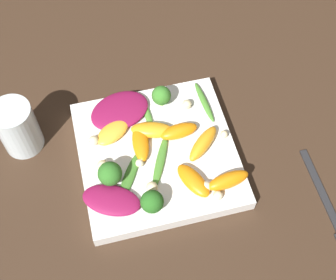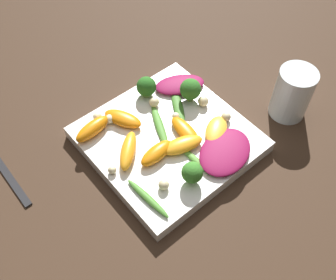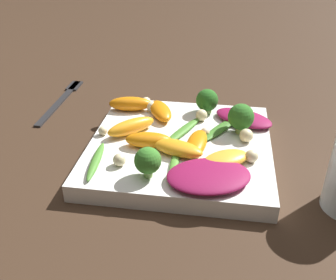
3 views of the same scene
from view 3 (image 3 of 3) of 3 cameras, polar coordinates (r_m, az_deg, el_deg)
ground_plane at (r=0.55m, az=1.80°, el=-2.19°), size 2.40×2.40×0.00m
plate at (r=0.54m, az=1.82°, el=-1.16°), size 0.24×0.24×0.02m
fork at (r=0.74m, az=-14.82°, el=6.21°), size 0.02×0.18×0.01m
radicchio_leaf_0 at (r=0.46m, az=5.93°, el=-5.19°), size 0.11×0.10×0.01m
radicchio_leaf_1 at (r=0.59m, az=10.91°, el=3.16°), size 0.10×0.08×0.01m
orange_segment_0 at (r=0.55m, az=-5.36°, el=1.96°), size 0.07×0.07×0.02m
orange_segment_1 at (r=0.50m, az=1.07°, el=-1.16°), size 0.07×0.05×0.02m
orange_segment_2 at (r=0.51m, az=4.17°, el=-0.48°), size 0.03×0.07×0.02m
orange_segment_3 at (r=0.59m, az=-1.08°, el=4.26°), size 0.05×0.07×0.02m
orange_segment_4 at (r=0.61m, az=-5.50°, el=5.25°), size 0.07×0.03×0.02m
orange_segment_5 at (r=0.52m, az=-2.83°, el=0.00°), size 0.06×0.03×0.02m
orange_segment_6 at (r=0.49m, az=8.38°, el=-2.72°), size 0.07×0.06×0.01m
broccoli_floret_0 at (r=0.55m, az=10.53°, el=3.27°), size 0.04×0.04×0.04m
broccoli_floret_1 at (r=0.45m, az=-2.95°, el=-3.06°), size 0.03×0.03×0.04m
broccoli_floret_2 at (r=0.60m, az=5.69°, el=5.70°), size 0.03×0.03×0.04m
arugula_sprig_0 at (r=0.55m, az=2.29°, el=1.29°), size 0.05×0.09×0.01m
arugula_sprig_1 at (r=0.49m, az=-10.43°, el=-2.98°), size 0.02×0.08×0.01m
arugula_sprig_2 at (r=0.48m, az=0.60°, el=-3.75°), size 0.01×0.08×0.01m
arugula_sprig_3 at (r=0.56m, az=7.55°, el=1.60°), size 0.06×0.08×0.01m
macadamia_nut_0 at (r=0.58m, az=4.89°, el=3.62°), size 0.02×0.02×0.02m
macadamia_nut_1 at (r=0.54m, az=5.44°, el=1.19°), size 0.01×0.01×0.01m
macadamia_nut_2 at (r=0.63m, az=-3.19°, el=5.57°), size 0.01×0.01×0.01m
macadamia_nut_3 at (r=0.48m, az=-7.06°, el=-2.87°), size 0.02×0.02×0.02m
macadamia_nut_4 at (r=0.55m, az=-9.44°, el=1.31°), size 0.01×0.01×0.01m
macadamia_nut_5 at (r=0.50m, az=12.05°, el=-2.30°), size 0.02×0.02×0.02m
macadamia_nut_6 at (r=0.61m, az=-2.36°, el=4.85°), size 0.02×0.02×0.02m
macadamia_nut_7 at (r=0.54m, az=11.29°, el=0.65°), size 0.02×0.02×0.02m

